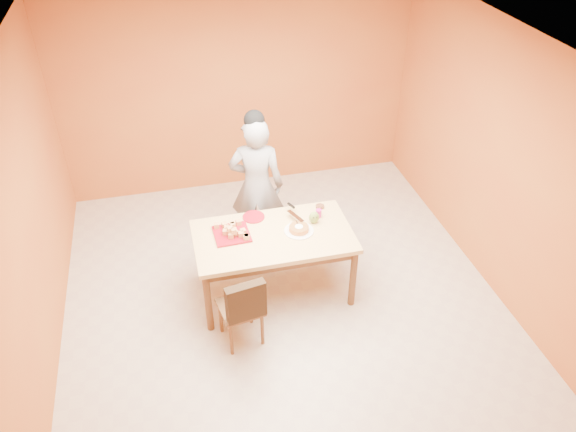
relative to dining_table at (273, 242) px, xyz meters
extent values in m
plane|color=beige|center=(0.06, -0.21, -0.67)|extent=(5.00, 5.00, 0.00)
plane|color=silver|center=(0.06, -0.21, 2.03)|extent=(5.00, 5.00, 0.00)
plane|color=#BA6A2B|center=(0.06, 2.29, 0.68)|extent=(4.50, 0.00, 4.50)
plane|color=#BA6A2B|center=(-2.19, -0.21, 0.68)|extent=(0.00, 5.00, 5.00)
plane|color=#BA6A2B|center=(2.31, -0.21, 0.68)|extent=(0.00, 5.00, 5.00)
cube|color=#E6B478|center=(0.00, 0.00, 0.07)|extent=(1.60, 0.90, 0.05)
cube|color=brown|center=(0.00, 0.00, -0.01)|extent=(1.48, 0.78, 0.10)
cylinder|color=brown|center=(-0.74, -0.39, -0.31)|extent=(0.07, 0.07, 0.71)
cylinder|color=brown|center=(-0.74, 0.39, -0.31)|extent=(0.07, 0.07, 0.71)
cylinder|color=brown|center=(0.74, -0.39, -0.31)|extent=(0.07, 0.07, 0.71)
cylinder|color=brown|center=(0.74, 0.39, -0.31)|extent=(0.07, 0.07, 0.71)
imported|color=gray|center=(-0.01, 0.82, 0.17)|extent=(0.69, 0.54, 1.67)
cube|color=maroon|center=(-0.41, 0.10, 0.10)|extent=(0.36, 0.36, 0.02)
cylinder|color=maroon|center=(-0.14, 0.34, 0.10)|extent=(0.28, 0.28, 0.01)
cylinder|color=white|center=(0.26, -0.01, 0.10)|extent=(0.37, 0.37, 0.01)
cylinder|color=orange|center=(0.26, -0.01, 0.13)|extent=(0.23, 0.23, 0.05)
cube|color=silver|center=(0.27, 0.17, 0.16)|extent=(0.14, 0.25, 0.01)
ellipsoid|color=olive|center=(0.45, 0.10, 0.16)|extent=(0.11, 0.09, 0.13)
cylinder|color=#C01C7D|center=(0.53, 0.19, 0.14)|extent=(0.08, 0.08, 0.09)
cylinder|color=#3C1A10|center=(0.59, 0.35, 0.11)|extent=(0.10, 0.10, 0.03)
camera|label=1|loc=(-0.92, -4.38, 3.54)|focal=35.00mm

